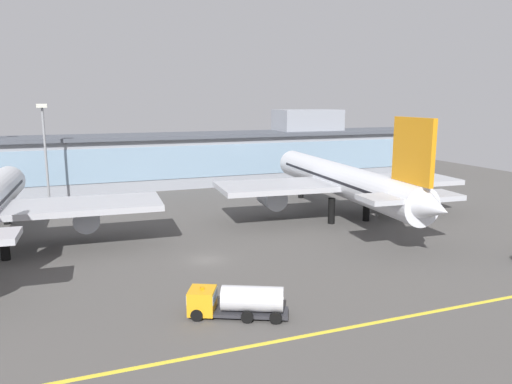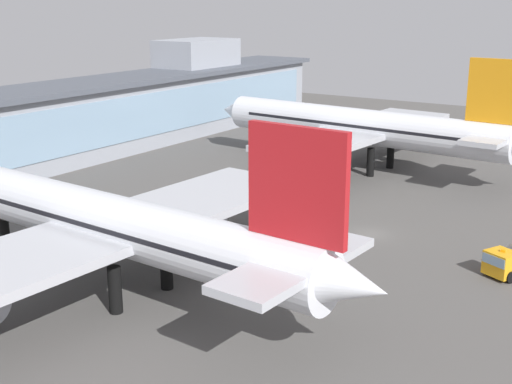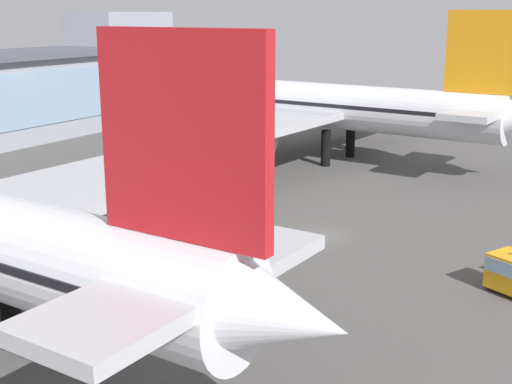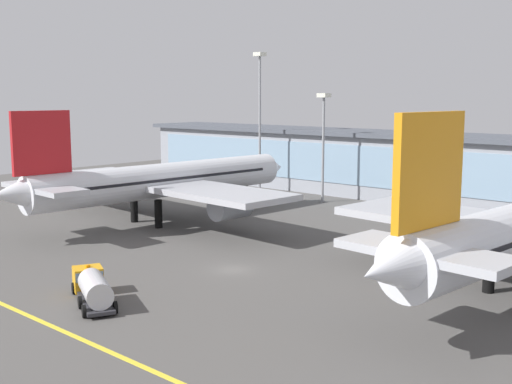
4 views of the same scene
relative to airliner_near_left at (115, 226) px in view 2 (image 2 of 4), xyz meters
The scene contains 4 objects.
ground_plane 29.14m from the airliner_near_left, 24.80° to the right, with size 196.55×196.55×0.00m, color #514F4C.
terminal_building 50.79m from the airliner_near_left, 56.86° to the left, with size 143.39×14.00×17.09m.
airliner_near_left is the anchor object (origin of this frame).
airliner_near_right 52.61m from the airliner_near_left, ahead, with size 41.54×53.99×17.28m.
Camera 2 is at (-64.85, -28.09, 24.40)m, focal length 47.69 mm.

